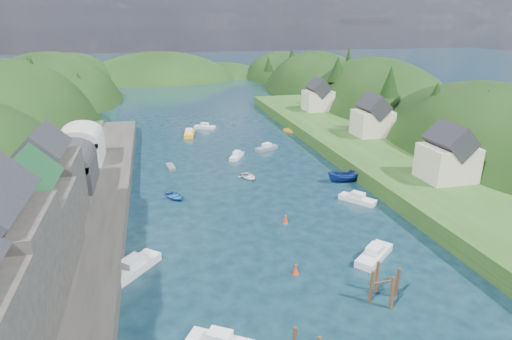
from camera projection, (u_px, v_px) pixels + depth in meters
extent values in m
plane|color=black|center=(229.00, 153.00, 82.98)|extent=(600.00, 600.00, 0.00)
ellipsoid|color=black|center=(19.00, 174.00, 98.81)|extent=(44.00, 75.56, 52.00)
ellipsoid|color=black|center=(55.00, 129.00, 138.05)|extent=(44.00, 75.56, 48.19)
ellipsoid|color=black|center=(74.00, 101.00, 176.07)|extent=(44.00, 75.56, 39.00)
ellipsoid|color=black|center=(487.00, 204.00, 79.12)|extent=(36.00, 75.56, 44.49)
ellipsoid|color=black|center=(373.00, 146.00, 118.78)|extent=(36.00, 75.56, 48.00)
ellipsoid|color=black|center=(316.00, 113.00, 158.04)|extent=(36.00, 75.56, 44.49)
ellipsoid|color=black|center=(283.00, 92.00, 196.10)|extent=(36.00, 75.56, 36.00)
ellipsoid|color=black|center=(160.00, 101.00, 194.14)|extent=(80.00, 60.00, 44.00)
ellipsoid|color=black|center=(218.00, 100.00, 210.26)|extent=(70.00, 56.00, 36.00)
cone|color=black|center=(13.00, 84.00, 84.88)|extent=(4.73, 4.73, 5.28)
cone|color=black|center=(33.00, 74.00, 94.35)|extent=(4.34, 4.34, 7.47)
cone|color=black|center=(43.00, 93.00, 100.79)|extent=(5.28, 5.28, 5.02)
cone|color=black|center=(30.00, 70.00, 108.56)|extent=(4.77, 4.77, 7.18)
cone|color=black|center=(79.00, 81.00, 120.15)|extent=(4.07, 4.07, 4.96)
cone|color=black|center=(57.00, 71.00, 131.62)|extent=(4.56, 4.56, 8.40)
cone|color=black|center=(56.00, 72.00, 141.76)|extent=(4.75, 4.75, 6.05)
cone|color=black|center=(79.00, 68.00, 149.37)|extent=(4.27, 4.27, 6.88)
cone|color=black|center=(486.00, 108.00, 70.65)|extent=(5.03, 5.03, 5.87)
cone|color=black|center=(436.00, 101.00, 79.72)|extent=(5.29, 5.29, 7.20)
cone|color=black|center=(390.00, 82.00, 87.27)|extent=(4.07, 4.07, 6.24)
cone|color=black|center=(382.00, 93.00, 99.23)|extent=(3.40, 3.40, 6.43)
cone|color=black|center=(368.00, 74.00, 112.79)|extent=(4.94, 4.94, 8.27)
cone|color=black|center=(338.00, 69.00, 113.51)|extent=(5.25, 5.25, 6.61)
cone|color=black|center=(348.00, 62.00, 123.52)|extent=(3.36, 3.36, 9.21)
cone|color=black|center=(321.00, 65.00, 142.57)|extent=(4.57, 4.57, 6.60)
cone|color=black|center=(306.00, 67.00, 151.67)|extent=(3.59, 3.59, 6.43)
cone|color=black|center=(292.00, 57.00, 161.59)|extent=(4.14, 4.14, 6.28)
cone|color=black|center=(268.00, 64.00, 167.66)|extent=(3.83, 3.83, 5.96)
cube|color=#2D2B28|center=(72.00, 232.00, 49.74)|extent=(12.00, 110.00, 2.00)
cube|color=#234719|center=(6.00, 237.00, 48.09)|extent=(12.00, 110.00, 2.50)
cube|color=#2D2B28|center=(30.00, 230.00, 40.47)|extent=(8.00, 9.00, 7.00)
cube|color=#1E592D|center=(21.00, 186.00, 39.01)|extent=(5.88, 9.36, 5.88)
cube|color=#2D2B28|center=(49.00, 191.00, 48.57)|extent=(7.00, 8.00, 8.00)
cube|color=black|center=(42.00, 150.00, 46.98)|extent=(5.15, 8.32, 5.15)
cube|color=#2D2D30|center=(69.00, 173.00, 60.24)|extent=(7.00, 9.00, 4.00)
cylinder|color=#2D2D30|center=(67.00, 160.00, 59.58)|extent=(7.00, 9.00, 7.00)
cube|color=#B2B2A8|center=(81.00, 150.00, 71.25)|extent=(7.00, 9.00, 4.00)
cylinder|color=#B2B2A8|center=(79.00, 138.00, 70.59)|extent=(7.00, 9.00, 7.00)
cube|color=#234719|center=(372.00, 153.00, 79.03)|extent=(16.00, 120.00, 2.40)
cube|color=beige|center=(447.00, 163.00, 61.74)|extent=(7.00, 6.00, 5.00)
cube|color=black|center=(451.00, 140.00, 60.65)|extent=(5.15, 6.24, 5.15)
cube|color=beige|center=(372.00, 123.00, 86.05)|extent=(7.00, 6.00, 5.00)
cube|color=black|center=(374.00, 107.00, 84.96)|extent=(5.15, 6.24, 5.15)
cube|color=beige|center=(318.00, 101.00, 110.61)|extent=(7.00, 6.00, 5.00)
cube|color=black|center=(318.00, 88.00, 109.51)|extent=(5.15, 6.24, 5.15)
cylinder|color=#382314|center=(397.00, 285.00, 39.25)|extent=(0.32, 0.32, 3.73)
cylinder|color=#382314|center=(377.00, 279.00, 40.15)|extent=(0.32, 0.32, 3.73)
cylinder|color=#382314|center=(371.00, 289.00, 38.66)|extent=(0.32, 0.32, 3.73)
cylinder|color=#382314|center=(392.00, 296.00, 37.75)|extent=(0.32, 0.32, 3.73)
cylinder|color=#382314|center=(385.00, 282.00, 38.75)|extent=(3.14, 0.16, 0.16)
cone|color=red|center=(296.00, 270.00, 43.22)|extent=(0.70, 0.70, 0.90)
sphere|color=red|center=(296.00, 265.00, 43.05)|extent=(0.30, 0.30, 0.30)
cone|color=red|center=(286.00, 220.00, 54.18)|extent=(0.70, 0.70, 0.90)
sphere|color=red|center=(286.00, 216.00, 54.02)|extent=(0.30, 0.30, 0.30)
cube|color=#586065|center=(171.00, 167.00, 74.67)|extent=(1.61, 3.59, 0.49)
imported|color=silver|center=(249.00, 177.00, 69.67)|extent=(3.55, 4.39, 0.80)
cube|color=silver|center=(374.00, 255.00, 46.00)|extent=(5.78, 5.24, 0.82)
cube|color=silver|center=(375.00, 249.00, 45.74)|extent=(2.46, 2.36, 0.70)
cube|color=slate|center=(267.00, 148.00, 85.21)|extent=(5.02, 3.68, 0.68)
cube|color=silver|center=(267.00, 145.00, 84.98)|extent=(2.02, 1.78, 0.70)
cube|color=gold|center=(189.00, 134.00, 95.91)|extent=(2.92, 6.23, 0.84)
cube|color=silver|center=(189.00, 130.00, 95.64)|extent=(1.71, 2.29, 0.70)
cube|color=silver|center=(237.00, 156.00, 80.11)|extent=(3.62, 4.85, 0.66)
cube|color=silver|center=(237.00, 153.00, 79.88)|extent=(1.74, 1.96, 0.70)
cube|color=silver|center=(133.00, 268.00, 43.53)|extent=(5.82, 6.24, 0.90)
cube|color=silver|center=(132.00, 261.00, 43.26)|extent=(2.60, 2.67, 0.70)
cube|color=silver|center=(220.00, 336.00, 33.20)|extent=(2.19, 1.99, 0.70)
imported|color=#1B4D95|center=(175.00, 196.00, 61.82)|extent=(4.44, 4.98, 0.85)
cube|color=silver|center=(357.00, 200.00, 60.55)|extent=(4.55, 5.21, 0.73)
cube|color=silver|center=(358.00, 195.00, 60.30)|extent=(2.07, 2.19, 0.70)
imported|color=navy|center=(343.00, 177.00, 67.82)|extent=(5.32, 2.36, 2.00)
cube|color=silver|center=(205.00, 127.00, 102.24)|extent=(5.15, 3.86, 0.70)
cube|color=silver|center=(205.00, 124.00, 102.00)|extent=(2.08, 1.85, 0.70)
cube|color=orange|center=(291.00, 131.00, 99.21)|extent=(2.66, 3.89, 0.52)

